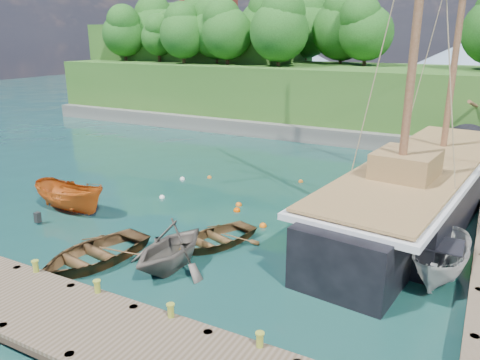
% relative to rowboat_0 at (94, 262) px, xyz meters
% --- Properties ---
extents(ground, '(160.00, 160.00, 0.00)m').
position_rel_rowboat_0_xyz_m(ground, '(3.62, 2.70, 0.00)').
color(ground, '#10372F').
rests_on(ground, ground).
extents(dock_near, '(20.00, 3.20, 1.10)m').
position_rel_rowboat_0_xyz_m(dock_near, '(5.62, -3.80, 0.43)').
color(dock_near, '#4F412F').
rests_on(dock_near, ground).
extents(bollard_0, '(0.26, 0.26, 0.45)m').
position_rel_rowboat_0_xyz_m(bollard_0, '(-0.38, -2.40, 0.00)').
color(bollard_0, olive).
rests_on(bollard_0, ground).
extents(bollard_1, '(0.26, 0.26, 0.45)m').
position_rel_rowboat_0_xyz_m(bollard_1, '(2.62, -2.40, 0.00)').
color(bollard_1, olive).
rests_on(bollard_1, ground).
extents(bollard_2, '(0.26, 0.26, 0.45)m').
position_rel_rowboat_0_xyz_m(bollard_2, '(5.62, -2.40, 0.00)').
color(bollard_2, olive).
rests_on(bollard_2, ground).
extents(rowboat_0, '(4.23, 5.35, 1.00)m').
position_rel_rowboat_0_xyz_m(rowboat_0, '(0.00, 0.00, 0.00)').
color(rowboat_0, '#4F361D').
rests_on(rowboat_0, ground).
extents(rowboat_1, '(3.49, 4.02, 2.08)m').
position_rel_rowboat_0_xyz_m(rowboat_1, '(3.01, 1.11, 0.00)').
color(rowboat_1, '#5A524A').
rests_on(rowboat_1, ground).
extents(rowboat_2, '(4.01, 4.73, 0.83)m').
position_rel_rowboat_0_xyz_m(rowboat_2, '(3.46, 3.79, 0.00)').
color(rowboat_2, brown).
rests_on(rowboat_2, ground).
extents(motorboat_orange, '(4.70, 1.95, 1.79)m').
position_rel_rowboat_0_xyz_m(motorboat_orange, '(-5.23, 3.67, 0.00)').
color(motorboat_orange, '#BB5316').
rests_on(motorboat_orange, ground).
extents(cabin_boat_white, '(2.26, 4.70, 1.75)m').
position_rel_rowboat_0_xyz_m(cabin_boat_white, '(12.53, 5.11, 0.00)').
color(cabin_boat_white, beige).
rests_on(cabin_boat_white, ground).
extents(schooner, '(7.60, 28.05, 20.68)m').
position_rel_rowboat_0_xyz_m(schooner, '(10.72, 12.39, 1.15)').
color(schooner, black).
rests_on(schooner, ground).
extents(mooring_buoy_0, '(0.32, 0.32, 0.32)m').
position_rel_rowboat_0_xyz_m(mooring_buoy_0, '(-2.38, 7.60, 0.00)').
color(mooring_buoy_0, white).
rests_on(mooring_buoy_0, ground).
extents(mooring_buoy_1, '(0.34, 0.34, 0.34)m').
position_rel_rowboat_0_xyz_m(mooring_buoy_1, '(2.04, 8.57, 0.00)').
color(mooring_buoy_1, '#DD5D0D').
rests_on(mooring_buoy_1, ground).
extents(mooring_buoy_2, '(0.36, 0.36, 0.36)m').
position_rel_rowboat_0_xyz_m(mooring_buoy_2, '(2.36, 7.77, 0.00)').
color(mooring_buoy_2, '#DF4E00').
rests_on(mooring_buoy_2, ground).
extents(mooring_buoy_3, '(0.29, 0.29, 0.29)m').
position_rel_rowboat_0_xyz_m(mooring_buoy_3, '(6.66, 10.46, 0.00)').
color(mooring_buoy_3, white).
rests_on(mooring_buoy_3, ground).
extents(mooring_buoy_4, '(0.28, 0.28, 0.28)m').
position_rel_rowboat_0_xyz_m(mooring_buoy_4, '(-2.05, 12.16, 0.00)').
color(mooring_buoy_4, orange).
rests_on(mooring_buoy_4, ground).
extents(mooring_buoy_5, '(0.30, 0.30, 0.30)m').
position_rel_rowboat_0_xyz_m(mooring_buoy_5, '(3.47, 14.10, 0.00)').
color(mooring_buoy_5, orange).
rests_on(mooring_buoy_5, ground).
extents(mooring_buoy_6, '(0.33, 0.33, 0.33)m').
position_rel_rowboat_0_xyz_m(mooring_buoy_6, '(-3.37, 11.04, 0.00)').
color(mooring_buoy_6, white).
rests_on(mooring_buoy_6, ground).
extents(mooring_buoy_7, '(0.36, 0.36, 0.36)m').
position_rel_rowboat_0_xyz_m(mooring_buoy_7, '(4.45, 6.55, 0.00)').
color(mooring_buoy_7, '#D85D0A').
rests_on(mooring_buoy_7, ground).
extents(headland, '(51.00, 19.31, 12.90)m').
position_rel_rowboat_0_xyz_m(headland, '(-9.25, 34.06, 5.54)').
color(headland, '#474744').
rests_on(headland, ground).
extents(distant_ridge, '(117.00, 40.00, 10.00)m').
position_rel_rowboat_0_xyz_m(distant_ridge, '(7.93, 72.70, 4.35)').
color(distant_ridge, '#728CA5').
rests_on(distant_ridge, ground).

